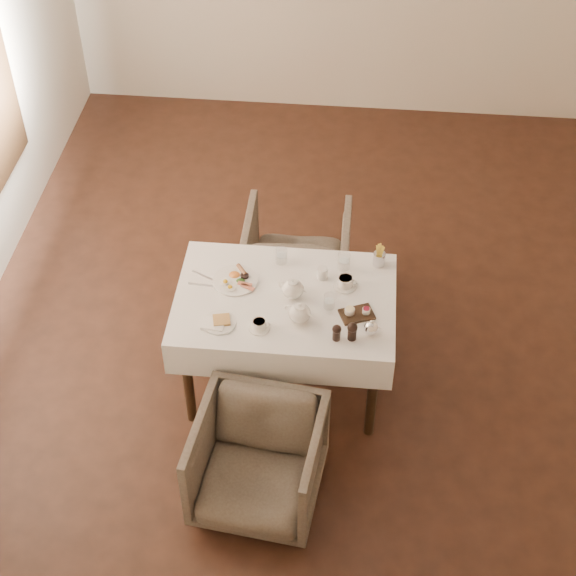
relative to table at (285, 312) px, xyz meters
The scene contains 20 objects.
table is the anchor object (origin of this frame).
armchair_near 0.90m from the table, 94.59° to the right, with size 0.67×0.69×0.63m, color #473C34.
armchair_far 0.88m from the table, 90.13° to the left, with size 0.70×0.72×0.65m, color #473C34.
breakfast_plate 0.35m from the table, 159.80° to the left, with size 0.27×0.27×0.03m.
side_plate 0.45m from the table, 145.30° to the right, with size 0.20×0.19×0.02m.
teapot_centre 0.19m from the table, 17.60° to the left, with size 0.17×0.13×0.14m, color white, non-canonical shape.
teapot_front 0.28m from the table, 60.56° to the right, with size 0.17×0.13×0.14m, color white, non-canonical shape.
creamer 0.32m from the table, 42.55° to the left, with size 0.06×0.06×0.07m, color white.
teacup_near 0.32m from the table, 114.53° to the right, with size 0.12×0.12×0.06m.
teacup_far 0.39m from the table, 20.53° to the left, with size 0.14×0.14×0.07m.
glass_left 0.35m from the table, 99.69° to the left, with size 0.07×0.07×0.10m, color silver.
glass_mid 0.31m from the table, 11.07° to the right, with size 0.07×0.07×0.09m, color silver.
glass_right 0.47m from the table, 41.74° to the left, with size 0.07×0.07×0.10m, color silver.
condiment_board 0.45m from the table, 13.91° to the right, with size 0.22×0.19×0.05m.
pepper_mill_left 0.46m from the table, 43.52° to the right, with size 0.05×0.05×0.11m, color black, non-canonical shape.
pepper_mill_right 0.52m from the table, 35.65° to the right, with size 0.06×0.06×0.12m, color black, non-canonical shape.
silver_pot 0.58m from the table, 25.73° to the right, with size 0.10×0.08×0.11m, color white, non-canonical shape.
fries_cup 0.66m from the table, 32.39° to the left, with size 0.07×0.07×0.16m.
cutlery_fork 0.53m from the table, 164.97° to the left, with size 0.01×0.18×0.00m, color silver.
cutlery_knife 0.51m from the table, behind, with size 0.01×0.18×0.00m, color silver.
Camera 1 is at (0.24, -4.39, 4.33)m, focal length 55.00 mm.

